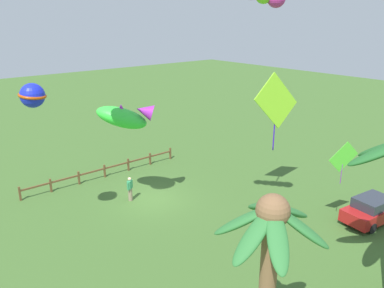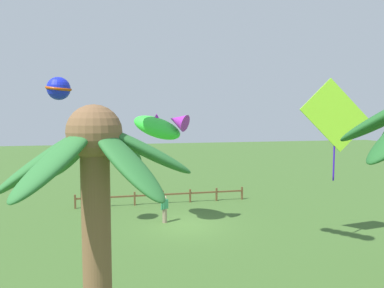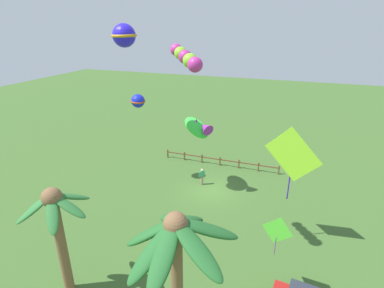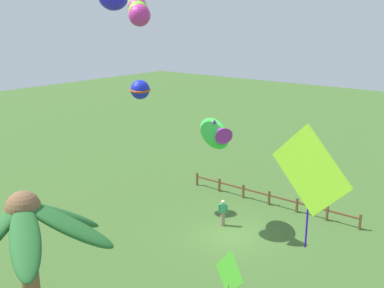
{
  "view_description": "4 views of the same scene",
  "coord_description": "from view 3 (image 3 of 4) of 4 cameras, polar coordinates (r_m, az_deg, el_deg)",
  "views": [
    {
      "loc": [
        12.51,
        19.0,
        11.24
      ],
      "look_at": [
        -0.03,
        3.92,
        4.77
      ],
      "focal_mm": 36.47,
      "sensor_mm": 36.0,
      "label": 1
    },
    {
      "loc": [
        4.13,
        19.48,
        6.27
      ],
      "look_at": [
        0.72,
        4.59,
        5.05
      ],
      "focal_mm": 33.4,
      "sensor_mm": 36.0,
      "label": 2
    },
    {
      "loc": [
        -6.26,
        22.38,
        13.83
      ],
      "look_at": [
        0.5,
        3.54,
        5.78
      ],
      "focal_mm": 28.12,
      "sensor_mm": 36.0,
      "label": 3
    },
    {
      "loc": [
        -13.46,
        20.25,
        11.87
      ],
      "look_at": [
        -0.36,
        3.89,
        6.22
      ],
      "focal_mm": 44.14,
      "sensor_mm": 36.0,
      "label": 4
    }
  ],
  "objects": [
    {
      "name": "ground_plane",
      "position": [
        27.05,
        3.59,
        -8.89
      ],
      "size": [
        120.0,
        120.0,
        0.0
      ],
      "primitive_type": "plane",
      "color": "#3D6028"
    },
    {
      "name": "palm_tree_0",
      "position": [
        16.99,
        -24.32,
        -12.9
      ],
      "size": [
        3.6,
        3.29,
        6.48
      ],
      "color": "brown",
      "rests_on": "ground"
    },
    {
      "name": "palm_tree_1",
      "position": [
        12.29,
        -3.02,
        -19.31
      ],
      "size": [
        4.67,
        4.86,
        7.38
      ],
      "color": "brown",
      "rests_on": "ground"
    },
    {
      "name": "rail_fence",
      "position": [
        31.46,
        5.34,
        -3.09
      ],
      "size": [
        12.05,
        0.12,
        0.95
      ],
      "color": "brown",
      "rests_on": "ground"
    },
    {
      "name": "spectator_0",
      "position": [
        27.64,
        1.88,
        -6.2
      ],
      "size": [
        0.48,
        0.4,
        1.59
      ],
      "color": "gray",
      "rests_on": "ground"
    },
    {
      "name": "kite_tube_0",
      "position": [
        16.17,
        -1.07,
        16.03
      ],
      "size": [
        2.29,
        2.11,
        1.28
      ],
      "color": "#C42E90"
    },
    {
      "name": "kite_ball_1",
      "position": [
        23.36,
        -12.77,
        19.43
      ],
      "size": [
        2.49,
        2.49,
        1.67
      ],
      "color": "#2A1CE5"
    },
    {
      "name": "kite_fish_2",
      "position": [
        25.43,
        1.06,
        3.19
      ],
      "size": [
        3.53,
        3.14,
        1.92
      ],
      "color": "#34E03A"
    },
    {
      "name": "kite_ball_3",
      "position": [
        26.47,
        -10.21,
        8.05
      ],
      "size": [
        1.83,
        1.83,
        1.17
      ],
      "color": "#1825D2"
    },
    {
      "name": "kite_diamond_4",
      "position": [
        16.4,
        15.83,
        -15.59
      ],
      "size": [
        1.56,
        0.79,
        2.4
      ],
      "color": "#52CD34"
    },
    {
      "name": "kite_diamond_5",
      "position": [
        19.63,
        18.57,
        -2.12
      ],
      "size": [
        3.52,
        0.54,
        4.94
      ],
      "color": "#99EE2D"
    }
  ]
}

